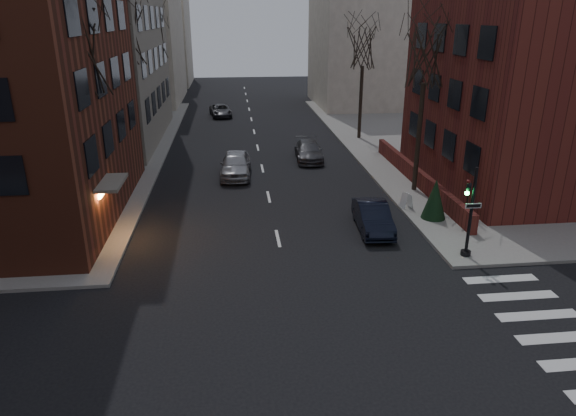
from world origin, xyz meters
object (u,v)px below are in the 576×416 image
object	(u,v)px
streetlamp_far	(166,78)
tree_right_b	(363,47)
tree_right_a	(426,54)
car_lane_gray	(309,151)
tree_left_b	(124,33)
sandwich_board	(407,201)
parked_sedan	(373,217)
tree_left_c	(154,38)
car_lane_silver	(236,164)
streetlamp_near	(130,115)
car_lane_far	(221,111)
evergreen_shrub	(435,199)
traffic_signal	(469,218)
tree_left_a	(73,53)

from	to	relation	value
streetlamp_far	tree_right_b	bearing A→B (deg)	-30.47
tree_right_a	car_lane_gray	size ratio (longest dim) A/B	2.10
tree_right_b	tree_left_b	bearing A→B (deg)	-161.18
sandwich_board	parked_sedan	bearing A→B (deg)	-155.05
tree_left_c	car_lane_gray	size ratio (longest dim) A/B	2.10
tree_left_c	parked_sedan	world-z (taller)	tree_left_c
car_lane_silver	sandwich_board	world-z (taller)	car_lane_silver
streetlamp_far	car_lane_silver	size ratio (longest dim) A/B	1.31
car_lane_silver	sandwich_board	bearing A→B (deg)	-35.54
streetlamp_far	streetlamp_near	bearing A→B (deg)	-90.00
tree_left_c	car_lane_far	xyz separation A→B (m)	(5.68, 3.96, -7.42)
car_lane_silver	evergreen_shrub	size ratio (longest dim) A/B	2.30
streetlamp_near	tree_right_b	bearing A→B (deg)	30.47
traffic_signal	car_lane_gray	xyz separation A→B (m)	(-4.41, 16.87, -1.24)
tree_right_b	evergreen_shrub	distance (m)	19.68
car_lane_silver	tree_left_b	bearing A→B (deg)	155.98
tree_right_a	car_lane_far	world-z (taller)	tree_right_a
car_lane_far	tree_left_b	bearing A→B (deg)	-115.31
streetlamp_near	traffic_signal	bearing A→B (deg)	-38.87
tree_left_a	tree_left_b	bearing A→B (deg)	90.00
tree_right_a	streetlamp_near	world-z (taller)	tree_right_a
parked_sedan	car_lane_far	distance (m)	32.41
tree_left_a	car_lane_gray	bearing A→B (deg)	43.89
traffic_signal	tree_left_a	bearing A→B (deg)	163.35
traffic_signal	streetlamp_near	world-z (taller)	streetlamp_near
tree_left_c	streetlamp_far	distance (m)	4.33
tree_left_a	sandwich_board	bearing A→B (deg)	3.49
tree_right_a	streetlamp_near	bearing A→B (deg)	166.76
tree_left_b	car_lane_silver	world-z (taller)	tree_left_b
car_lane_silver	car_lane_far	xyz separation A→B (m)	(-1.27, 21.57, -0.21)
tree_right_a	streetlamp_far	distance (m)	29.65
parked_sedan	tree_left_b	bearing A→B (deg)	138.71
tree_left_a	tree_left_c	size ratio (longest dim) A/B	1.06
traffic_signal	car_lane_silver	bearing A→B (deg)	126.15
tree_left_a	tree_right_a	xyz separation A→B (m)	(17.60, 4.00, -0.44)
tree_right_a	car_lane_far	size ratio (longest dim) A/B	2.21
traffic_signal	tree_right_b	world-z (taller)	tree_right_b
parked_sedan	car_lane_gray	xyz separation A→B (m)	(-1.23, 13.34, -0.02)
tree_right_a	evergreen_shrub	bearing A→B (deg)	-97.26
tree_right_b	car_lane_silver	xyz separation A→B (m)	(-10.65, -9.61, -6.77)
tree_left_b	tree_right_a	size ratio (longest dim) A/B	1.11
parked_sedan	evergreen_shrub	distance (m)	3.60
streetlamp_near	tree_left_b	bearing A→B (deg)	98.53
traffic_signal	tree_left_c	size ratio (longest dim) A/B	0.41
tree_left_a	car_lane_gray	xyz separation A→B (m)	(12.33, 11.86, -7.80)
traffic_signal	evergreen_shrub	xyz separation A→B (m)	(0.28, 4.41, -0.72)
tree_left_c	streetlamp_near	world-z (taller)	tree_left_c
sandwich_board	tree_right_b	bearing A→B (deg)	65.87
tree_left_b	car_lane_far	bearing A→B (deg)	72.44
tree_left_c	parked_sedan	bearing A→B (deg)	-63.75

